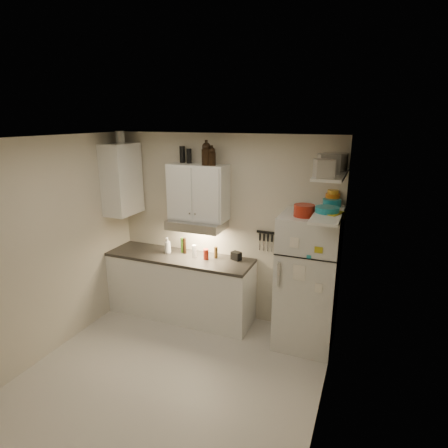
% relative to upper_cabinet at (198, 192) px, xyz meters
% --- Properties ---
extents(floor, '(3.20, 3.00, 0.02)m').
position_rel_upper_cabinet_xyz_m(floor, '(0.30, -1.33, -1.84)').
color(floor, beige).
rests_on(floor, ground).
extents(ceiling, '(3.20, 3.00, 0.02)m').
position_rel_upper_cabinet_xyz_m(ceiling, '(0.30, -1.33, 0.78)').
color(ceiling, white).
rests_on(ceiling, ground).
extents(back_wall, '(3.20, 0.02, 2.60)m').
position_rel_upper_cabinet_xyz_m(back_wall, '(0.30, 0.18, -0.53)').
color(back_wall, beige).
rests_on(back_wall, ground).
extents(left_wall, '(0.02, 3.00, 2.60)m').
position_rel_upper_cabinet_xyz_m(left_wall, '(-1.31, -1.33, -0.53)').
color(left_wall, beige).
rests_on(left_wall, ground).
extents(right_wall, '(0.02, 3.00, 2.60)m').
position_rel_upper_cabinet_xyz_m(right_wall, '(1.91, -1.33, -0.53)').
color(right_wall, beige).
rests_on(right_wall, ground).
extents(base_cabinet, '(2.10, 0.60, 0.88)m').
position_rel_upper_cabinet_xyz_m(base_cabinet, '(-0.25, -0.14, -1.39)').
color(base_cabinet, white).
rests_on(base_cabinet, floor).
extents(countertop, '(2.10, 0.62, 0.04)m').
position_rel_upper_cabinet_xyz_m(countertop, '(-0.25, -0.14, -0.93)').
color(countertop, '#2D2A27').
rests_on(countertop, base_cabinet).
extents(upper_cabinet, '(0.80, 0.33, 0.75)m').
position_rel_upper_cabinet_xyz_m(upper_cabinet, '(0.00, 0.00, 0.00)').
color(upper_cabinet, white).
rests_on(upper_cabinet, back_wall).
extents(side_cabinet, '(0.33, 0.55, 1.00)m').
position_rel_upper_cabinet_xyz_m(side_cabinet, '(-1.14, -0.14, 0.12)').
color(side_cabinet, white).
rests_on(side_cabinet, left_wall).
extents(range_hood, '(0.76, 0.46, 0.12)m').
position_rel_upper_cabinet_xyz_m(range_hood, '(0.00, -0.06, -0.44)').
color(range_hood, silver).
rests_on(range_hood, back_wall).
extents(fridge, '(0.70, 0.68, 1.70)m').
position_rel_upper_cabinet_xyz_m(fridge, '(1.55, -0.18, -0.98)').
color(fridge, silver).
rests_on(fridge, floor).
extents(shelf_hi, '(0.30, 0.95, 0.03)m').
position_rel_upper_cabinet_xyz_m(shelf_hi, '(1.75, -0.31, 0.38)').
color(shelf_hi, white).
rests_on(shelf_hi, right_wall).
extents(shelf_lo, '(0.30, 0.95, 0.03)m').
position_rel_upper_cabinet_xyz_m(shelf_lo, '(1.75, -0.31, -0.07)').
color(shelf_lo, white).
rests_on(shelf_lo, right_wall).
extents(knife_strip, '(0.42, 0.02, 0.03)m').
position_rel_upper_cabinet_xyz_m(knife_strip, '(1.00, 0.15, -0.51)').
color(knife_strip, black).
rests_on(knife_strip, back_wall).
extents(dutch_oven, '(0.26, 0.26, 0.14)m').
position_rel_upper_cabinet_xyz_m(dutch_oven, '(1.48, -0.28, -0.06)').
color(dutch_oven, '#9D2212').
rests_on(dutch_oven, fridge).
extents(book_stack, '(0.28, 0.31, 0.09)m').
position_rel_upper_cabinet_xyz_m(book_stack, '(1.78, -0.31, -0.08)').
color(book_stack, '#B5A616').
rests_on(book_stack, fridge).
extents(spice_jar, '(0.06, 0.06, 0.10)m').
position_rel_upper_cabinet_xyz_m(spice_jar, '(1.64, -0.20, -0.08)').
color(spice_jar, silver).
rests_on(spice_jar, fridge).
extents(stock_pot, '(0.33, 0.33, 0.20)m').
position_rel_upper_cabinet_xyz_m(stock_pot, '(1.75, -0.06, 0.49)').
color(stock_pot, silver).
rests_on(stock_pot, shelf_hi).
extents(tin_a, '(0.26, 0.25, 0.21)m').
position_rel_upper_cabinet_xyz_m(tin_a, '(1.72, -0.35, 0.49)').
color(tin_a, '#AAAAAD').
rests_on(tin_a, shelf_hi).
extents(tin_b, '(0.23, 0.23, 0.18)m').
position_rel_upper_cabinet_xyz_m(tin_b, '(1.71, -0.65, 0.48)').
color(tin_b, '#AAAAAD').
rests_on(tin_b, shelf_hi).
extents(bowl_teal, '(0.21, 0.21, 0.09)m').
position_rel_upper_cabinet_xyz_m(bowl_teal, '(1.75, 0.04, -0.01)').
color(bowl_teal, teal).
rests_on(bowl_teal, shelf_lo).
extents(bowl_orange, '(0.17, 0.17, 0.05)m').
position_rel_upper_cabinet_xyz_m(bowl_orange, '(1.74, 0.12, 0.06)').
color(bowl_orange, '#CE6613').
rests_on(bowl_orange, bowl_teal).
extents(bowl_yellow, '(0.13, 0.13, 0.04)m').
position_rel_upper_cabinet_xyz_m(bowl_yellow, '(1.74, 0.12, 0.11)').
color(bowl_yellow, gold).
rests_on(bowl_yellow, bowl_orange).
extents(plates, '(0.33, 0.33, 0.07)m').
position_rel_upper_cabinet_xyz_m(plates, '(1.74, -0.31, -0.02)').
color(plates, teal).
rests_on(plates, shelf_lo).
extents(growler_a, '(0.13, 0.13, 0.30)m').
position_rel_upper_cabinet_xyz_m(growler_a, '(0.15, -0.06, 0.52)').
color(growler_a, black).
rests_on(growler_a, upper_cabinet).
extents(growler_b, '(0.12, 0.12, 0.24)m').
position_rel_upper_cabinet_xyz_m(growler_b, '(0.23, -0.06, 0.49)').
color(growler_b, black).
rests_on(growler_b, upper_cabinet).
extents(thermos_a, '(0.07, 0.07, 0.19)m').
position_rel_upper_cabinet_xyz_m(thermos_a, '(-0.16, 0.06, 0.47)').
color(thermos_a, black).
rests_on(thermos_a, upper_cabinet).
extents(thermos_b, '(0.08, 0.08, 0.22)m').
position_rel_upper_cabinet_xyz_m(thermos_b, '(-0.27, 0.07, 0.49)').
color(thermos_b, black).
rests_on(thermos_b, upper_cabinet).
extents(side_jar, '(0.16, 0.16, 0.17)m').
position_rel_upper_cabinet_xyz_m(side_jar, '(-1.15, -0.09, 0.71)').
color(side_jar, silver).
rests_on(side_jar, side_cabinet).
extents(soap_bottle, '(0.11, 0.11, 0.27)m').
position_rel_upper_cabinet_xyz_m(soap_bottle, '(-0.45, -0.10, -0.77)').
color(soap_bottle, white).
rests_on(soap_bottle, countertop).
extents(pepper_mill, '(0.06, 0.06, 0.16)m').
position_rel_upper_cabinet_xyz_m(pepper_mill, '(0.26, -0.01, -0.82)').
color(pepper_mill, brown).
rests_on(pepper_mill, countertop).
extents(oil_bottle, '(0.05, 0.05, 0.22)m').
position_rel_upper_cabinet_xyz_m(oil_bottle, '(-0.28, 0.00, -0.79)').
color(oil_bottle, '#3D6C1B').
rests_on(oil_bottle, countertop).
extents(vinegar_bottle, '(0.06, 0.06, 0.23)m').
position_rel_upper_cabinet_xyz_m(vinegar_bottle, '(-0.22, -0.02, -0.79)').
color(vinegar_bottle, black).
rests_on(vinegar_bottle, countertop).
extents(clear_bottle, '(0.07, 0.07, 0.17)m').
position_rel_upper_cabinet_xyz_m(clear_bottle, '(-0.04, -0.09, -0.82)').
color(clear_bottle, silver).
rests_on(clear_bottle, countertop).
extents(red_jar, '(0.09, 0.09, 0.15)m').
position_rel_upper_cabinet_xyz_m(red_jar, '(0.15, -0.11, -0.83)').
color(red_jar, '#9D2212').
rests_on(red_jar, countertop).
extents(caddy, '(0.16, 0.14, 0.11)m').
position_rel_upper_cabinet_xyz_m(caddy, '(0.54, 0.02, -0.85)').
color(caddy, black).
rests_on(caddy, countertop).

